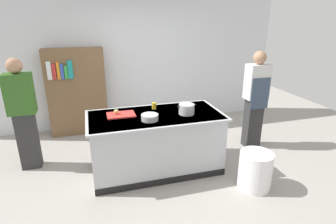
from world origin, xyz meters
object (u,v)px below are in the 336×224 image
at_px(juice_cup, 154,106).
at_px(person_guest, 23,113).
at_px(person_chef, 255,98).
at_px(stock_pot, 187,109).
at_px(bookshelf, 77,92).
at_px(trash_bin, 255,170).
at_px(onion, 116,112).
at_px(mixing_bowl, 150,117).

relative_size(juice_cup, person_guest, 0.06).
relative_size(juice_cup, person_chef, 0.06).
distance_m(stock_pot, juice_cup, 0.54).
relative_size(stock_pot, bookshelf, 0.17).
relative_size(trash_bin, person_chef, 0.31).
bearing_deg(onion, person_guest, 160.32).
bearing_deg(person_chef, bookshelf, 44.26).
bearing_deg(trash_bin, mixing_bowl, 153.30).
bearing_deg(juice_cup, mixing_bowl, -110.41).
bearing_deg(juice_cup, trash_bin, -44.12).
relative_size(juice_cup, trash_bin, 0.19).
xyz_separation_m(person_chef, person_guest, (-3.74, 0.31, -0.00)).
distance_m(stock_pot, mixing_bowl, 0.58).
height_order(onion, stock_pot, stock_pot).
distance_m(mixing_bowl, trash_bin, 1.62).
height_order(trash_bin, bookshelf, bookshelf).
height_order(stock_pot, person_guest, person_guest).
xyz_separation_m(mixing_bowl, person_chef, (2.00, 0.49, -0.03)).
bearing_deg(person_chef, mixing_bowl, 84.49).
distance_m(person_guest, bookshelf, 1.39).
height_order(juice_cup, person_chef, person_chef).
distance_m(person_chef, person_guest, 3.76).
bearing_deg(trash_bin, person_chef, 59.62).
bearing_deg(juice_cup, bookshelf, 127.64).
relative_size(mixing_bowl, bookshelf, 0.14).
xyz_separation_m(onion, person_guest, (-1.33, 0.47, -0.04)).
bearing_deg(person_guest, person_chef, 76.91).
bearing_deg(person_chef, stock_pot, 86.24).
height_order(stock_pot, trash_bin, stock_pot).
bearing_deg(juice_cup, person_guest, 169.65).
relative_size(onion, person_chef, 0.04).
xyz_separation_m(stock_pot, person_guest, (-2.32, 0.71, -0.06)).
relative_size(onion, trash_bin, 0.14).
height_order(mixing_bowl, person_guest, person_guest).
bearing_deg(person_chef, juice_cup, 71.88).
xyz_separation_m(juice_cup, person_guest, (-1.92, 0.35, -0.04)).
distance_m(trash_bin, person_chef, 1.49).
height_order(onion, mixing_bowl, onion).
bearing_deg(person_guest, trash_bin, 56.11).
xyz_separation_m(stock_pot, mixing_bowl, (-0.57, -0.10, -0.03)).
distance_m(trash_bin, person_guest, 3.46).
relative_size(onion, person_guest, 0.04).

